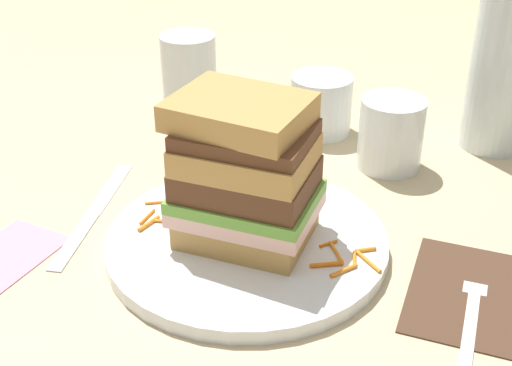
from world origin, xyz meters
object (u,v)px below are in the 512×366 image
(napkin_dark, at_px, (474,294))
(water_bottle, at_px, (507,51))
(fork, at_px, (473,307))
(sandwich, at_px, (246,173))
(empty_tumbler_1, at_px, (189,70))
(empty_tumbler_0, at_px, (321,104))
(main_plate, at_px, (247,242))
(juice_glass, at_px, (390,138))
(knife, at_px, (92,215))
(napkin_pink, at_px, (7,255))

(napkin_dark, relative_size, water_bottle, 0.53)
(fork, relative_size, water_bottle, 0.62)
(sandwich, xyz_separation_m, empty_tumbler_1, (-0.17, 0.30, -0.03))
(napkin_dark, bearing_deg, fork, -93.16)
(fork, bearing_deg, empty_tumbler_0, 122.54)
(main_plate, distance_m, sandwich, 0.07)
(main_plate, height_order, empty_tumbler_1, empty_tumbler_1)
(napkin_dark, distance_m, juice_glass, 0.24)
(main_plate, height_order, juice_glass, juice_glass)
(knife, bearing_deg, napkin_dark, -2.95)
(main_plate, bearing_deg, empty_tumbler_1, 119.92)
(water_bottle, xyz_separation_m, empty_tumbler_0, (-0.21, -0.02, -0.08))
(empty_tumbler_0, height_order, napkin_pink, empty_tumbler_0)
(fork, height_order, empty_tumbler_1, empty_tumbler_1)
(napkin_pink, bearing_deg, juice_glass, 41.35)
(fork, bearing_deg, water_bottle, 87.75)
(napkin_dark, height_order, napkin_pink, same)
(sandwich, height_order, empty_tumbler_0, sandwich)
(napkin_dark, relative_size, napkin_pink, 1.41)
(napkin_dark, relative_size, empty_tumbler_0, 1.83)
(juice_glass, distance_m, water_bottle, 0.16)
(main_plate, xyz_separation_m, sandwich, (-0.00, 0.00, 0.07))
(main_plate, bearing_deg, napkin_dark, -3.02)
(sandwich, height_order, water_bottle, water_bottle)
(main_plate, bearing_deg, knife, 177.13)
(main_plate, xyz_separation_m, fork, (0.20, -0.03, -0.00))
(juice_glass, bearing_deg, sandwich, -117.97)
(main_plate, height_order, knife, main_plate)
(knife, relative_size, empty_tumbler_1, 2.10)
(napkin_pink, bearing_deg, knife, 63.50)
(sandwich, xyz_separation_m, water_bottle, (0.22, 0.29, 0.04))
(juice_glass, relative_size, napkin_pink, 0.81)
(napkin_dark, bearing_deg, empty_tumbler_1, 140.43)
(fork, bearing_deg, empty_tumbler_1, 138.40)
(fork, bearing_deg, napkin_pink, -174.19)
(napkin_dark, height_order, empty_tumbler_1, empty_tumbler_1)
(water_bottle, bearing_deg, fork, -92.25)
(napkin_dark, xyz_separation_m, juice_glass, (-0.10, 0.21, 0.03))
(knife, height_order, juice_glass, juice_glass)
(sandwich, relative_size, napkin_dark, 0.96)
(water_bottle, bearing_deg, napkin_pink, -139.42)
(sandwich, relative_size, empty_tumbler_1, 1.42)
(empty_tumbler_0, bearing_deg, knife, -124.45)
(empty_tumbler_0, bearing_deg, empty_tumbler_1, 169.30)
(sandwich, bearing_deg, main_plate, -60.66)
(napkin_dark, bearing_deg, main_plate, 176.98)
(empty_tumbler_0, xyz_separation_m, napkin_pink, (-0.22, -0.34, -0.03))
(juice_glass, distance_m, napkin_pink, 0.42)
(napkin_dark, height_order, fork, fork)
(juice_glass, bearing_deg, water_bottle, 38.30)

